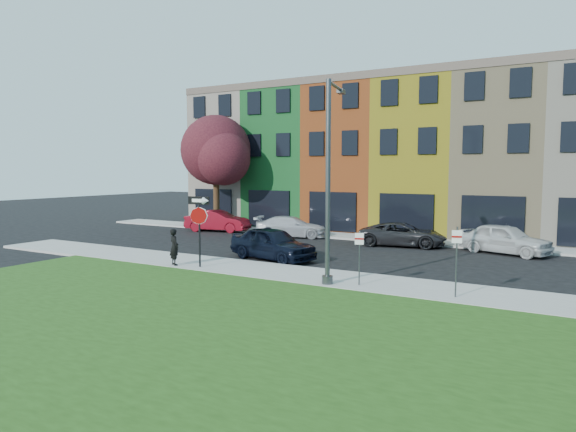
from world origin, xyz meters
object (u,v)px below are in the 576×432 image
Objects in this scene: stop_sign at (199,217)px; sedan_near at (273,243)px; street_lamp at (329,182)px; man at (174,247)px.

stop_sign is 4.19m from sedan_near.
sedan_near is (1.44, 3.64, -1.49)m from stop_sign.
stop_sign is 6.31m from street_lamp.
sedan_near is at bearing 130.14° from street_lamp.
stop_sign is 1.89× the size of man.
man is at bearing 159.36° from sedan_near.
man is at bearing -175.34° from stop_sign.
stop_sign is 0.41× the size of street_lamp.
stop_sign is 1.84m from man.
man is 0.22× the size of street_lamp.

